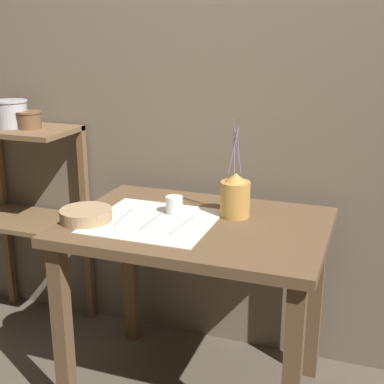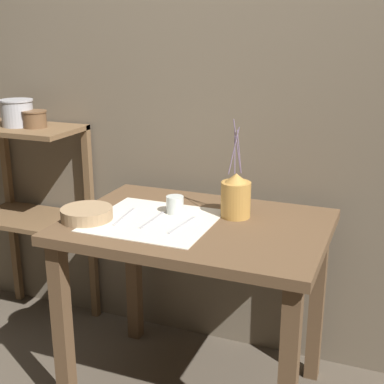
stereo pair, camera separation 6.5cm
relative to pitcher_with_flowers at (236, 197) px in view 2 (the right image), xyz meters
name	(u,v)px [view 2 (the right image)]	position (x,y,z in m)	size (l,w,h in m)	color
stone_wall_back	(234,102)	(-0.12, 0.36, 0.33)	(7.00, 0.06, 2.40)	#6B5E4C
wooden_table	(196,251)	(-0.12, -0.11, -0.21)	(1.02, 0.72, 0.79)	brown
wooden_shelf_unit	(33,186)	(-1.13, 0.18, -0.13)	(0.55, 0.33, 1.06)	brown
linen_cloth	(154,220)	(-0.28, -0.16, -0.08)	(0.47, 0.44, 0.00)	beige
pitcher_with_flowers	(236,197)	(0.00, 0.00, 0.00)	(0.12, 0.12, 0.39)	#B7843D
wooden_bowl	(87,214)	(-0.53, -0.25, -0.06)	(0.20, 0.20, 0.05)	#9E7F5B
glass_tumbler_near	(175,205)	(-0.24, -0.06, -0.05)	(0.07, 0.07, 0.07)	silver
fork_outer	(124,216)	(-0.41, -0.18, -0.08)	(0.03, 0.20, 0.00)	#A8A8AD
fork_inner	(152,220)	(-0.29, -0.17, -0.08)	(0.02, 0.20, 0.00)	#A8A8AD
knife_center	(182,225)	(-0.16, -0.18, -0.08)	(0.03, 0.20, 0.00)	#A8A8AD
metal_pot_large	(17,112)	(-1.15, 0.14, 0.25)	(0.16, 0.16, 0.13)	#A8A8AD
metal_pot_small	(35,118)	(-1.05, 0.14, 0.23)	(0.12, 0.12, 0.08)	brown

